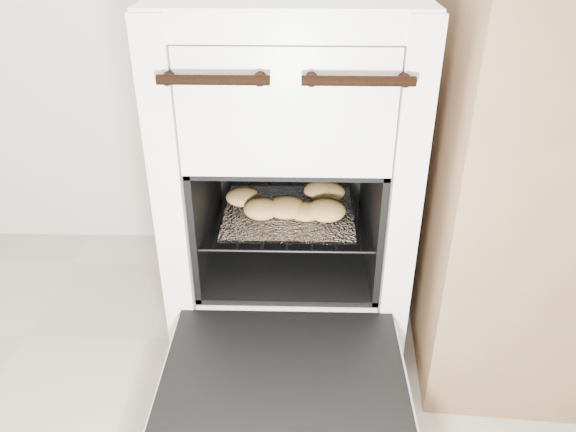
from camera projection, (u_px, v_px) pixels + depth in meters
name	position (u px, v px, depth m)	size (l,w,h in m)	color
stove	(289.00, 174.00, 1.41)	(0.55, 0.62, 0.85)	white
oven_door	(284.00, 378.00, 1.12)	(0.50, 0.39, 0.04)	black
oven_rack	(289.00, 211.00, 1.40)	(0.40, 0.39, 0.01)	black
foil_sheet	(289.00, 213.00, 1.38)	(0.31, 0.28, 0.01)	white
baked_rolls	(297.00, 202.00, 1.37)	(0.33, 0.22, 0.05)	#E2AD5A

